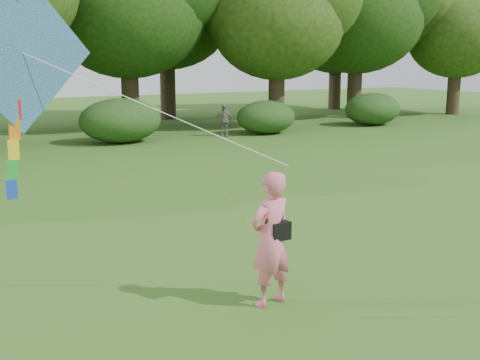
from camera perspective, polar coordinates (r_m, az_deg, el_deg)
ground at (r=9.19m, az=9.36°, el=-11.03°), size 100.00×100.00×0.00m
man_kite_flyer at (r=8.57m, az=2.92°, el=-5.62°), size 0.79×0.59×1.95m
bystander_right at (r=27.58m, az=-1.52°, el=5.67°), size 0.93×0.64×1.47m
crossbody_bag at (r=8.57m, az=3.70°, el=-4.73°), size 0.43×0.20×0.74m
flying_kite at (r=8.25m, az=-20.11°, el=10.95°), size 4.24×1.70×2.95m
tree_line at (r=30.29m, az=-17.35°, el=14.91°), size 54.70×15.30×9.48m
shrub_band at (r=24.68m, az=-19.23°, el=4.65°), size 39.15×3.22×1.88m
fallen_leaves at (r=13.13m, az=-0.80°, el=-3.96°), size 10.51×15.35×0.01m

